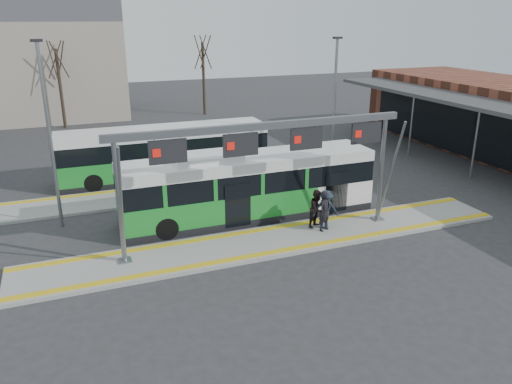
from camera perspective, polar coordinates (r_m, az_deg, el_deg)
ground at (r=22.22m, az=2.28°, el=-5.74°), size 120.00×120.00×0.00m
platform_main at (r=22.19m, az=2.28°, el=-5.57°), size 22.00×3.00×0.15m
platform_second at (r=28.30m, az=-11.76°, el=-0.32°), size 20.00×3.00×0.15m
tactile_main at (r=22.15m, az=2.29°, el=-5.37°), size 22.00×2.65×0.02m
tactile_second at (r=29.35m, az=-12.17°, el=0.54°), size 20.00×0.35×0.02m
gantry at (r=20.85m, az=1.28°, el=5.14°), size 13.00×1.68×5.20m
hero_bus at (r=24.40m, az=-0.90°, el=0.60°), size 12.50×2.69×3.43m
bg_bus_green at (r=31.08m, az=-10.39°, el=4.39°), size 12.53×2.75×3.13m
passenger_a at (r=22.90m, az=7.86°, el=-2.18°), size 0.81×0.70×1.87m
passenger_b at (r=23.27m, az=7.00°, el=-1.88°), size 1.09×1.01×1.80m
passenger_c at (r=23.13m, az=7.95°, el=-1.99°), size 1.33×0.99×1.84m
tree_left at (r=47.40m, az=-21.80°, el=13.82°), size 1.40×1.40×7.77m
tree_mid at (r=51.03m, az=-6.11°, el=15.54°), size 1.40×1.40×7.99m
lamp_west at (r=24.23m, az=-22.54°, el=6.22°), size 0.50×0.25×8.55m
lamp_east at (r=29.83m, az=8.90°, el=9.54°), size 0.50×0.25×8.38m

